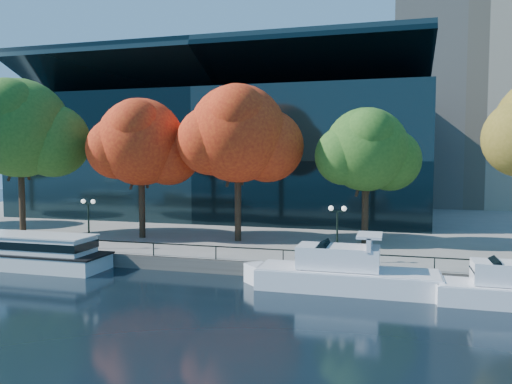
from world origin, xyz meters
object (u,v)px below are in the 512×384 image
(cruiser_far, at_px, (509,288))
(tree_4, at_px, (368,151))
(lamp_1, at_px, (88,212))
(lamp_2, at_px, (337,221))
(tree_2, at_px, (142,144))
(tour_boat, at_px, (11,249))
(tree_1, at_px, (21,130))
(cruiser_near, at_px, (339,272))
(tree_3, at_px, (239,136))

(cruiser_far, xyz_separation_m, tree_4, (-8.61, 12.37, 7.89))
(lamp_1, height_order, lamp_2, same)
(tree_2, relative_size, lamp_1, 3.16)
(lamp_2, bearing_deg, tour_boat, -171.96)
(cruiser_far, relative_size, tree_2, 0.76)
(tree_2, height_order, lamp_1, tree_2)
(tree_4, bearing_deg, tree_1, -173.04)
(cruiser_near, relative_size, tree_3, 0.92)
(cruiser_near, bearing_deg, lamp_1, 170.52)
(cruiser_near, distance_m, tree_3, 16.84)
(cruiser_far, height_order, tree_1, tree_1)
(tree_4, bearing_deg, cruiser_near, -95.26)
(tour_boat, relative_size, tree_1, 1.11)
(lamp_1, bearing_deg, cruiser_near, -9.48)
(lamp_1, relative_size, lamp_2, 1.00)
(lamp_2, bearing_deg, cruiser_near, -81.31)
(cruiser_far, height_order, lamp_2, lamp_2)
(cruiser_near, relative_size, lamp_1, 3.13)
(cruiser_near, bearing_deg, cruiser_far, -4.86)
(tree_4, bearing_deg, cruiser_far, -55.17)
(cruiser_near, xyz_separation_m, tree_1, (-30.47, 7.70, 9.77))
(cruiser_far, bearing_deg, tree_2, 160.12)
(lamp_2, bearing_deg, tree_2, 161.70)
(cruiser_far, xyz_separation_m, tree_2, (-28.55, 10.32, 8.60))
(cruiser_near, relative_size, cruiser_far, 1.30)
(tour_boat, bearing_deg, tree_2, 57.02)
(cruiser_near, xyz_separation_m, tree_3, (-9.83, 10.17, 9.14))
(lamp_1, bearing_deg, lamp_2, 0.00)
(lamp_1, bearing_deg, tree_1, 156.76)
(cruiser_far, xyz_separation_m, lamp_2, (-10.20, 4.25, 2.97))
(tree_1, bearing_deg, tour_boat, -55.05)
(cruiser_far, relative_size, tree_1, 0.66)
(tree_1, relative_size, lamp_1, 3.65)
(cruiser_near, bearing_deg, tree_1, 165.82)
(lamp_1, bearing_deg, tree_3, 32.19)
(cruiser_far, distance_m, tree_4, 17.01)
(tree_1, bearing_deg, tree_2, 8.81)
(tree_1, height_order, lamp_2, tree_1)
(cruiser_near, relative_size, tree_4, 1.09)
(tree_2, distance_m, lamp_2, 20.13)
(cruiser_near, xyz_separation_m, cruiser_far, (9.67, -0.82, -0.13))
(cruiser_far, relative_size, tree_4, 0.84)
(tree_3, bearing_deg, lamp_2, -35.91)
(tour_boat, distance_m, tree_4, 29.57)
(cruiser_far, relative_size, lamp_1, 2.41)
(tour_boat, xyz_separation_m, tree_4, (26.13, 11.59, 7.57))
(cruiser_near, bearing_deg, tree_2, 153.29)
(cruiser_far, bearing_deg, tree_1, 168.01)
(lamp_2, bearing_deg, tree_1, 171.88)
(tree_1, xyz_separation_m, tree_4, (31.54, 3.85, -2.01))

